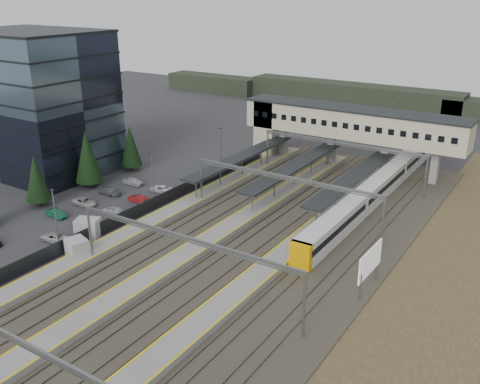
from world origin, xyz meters
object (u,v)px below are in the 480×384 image
Objects in this scene: train at (379,187)px; billboard at (370,263)px; office_building at (36,102)px; relay_cabin_near at (88,228)px; footbridge at (337,124)px; relay_cabin_far at (77,248)px.

train is 28.31m from billboard.
billboard is (64.17, -8.55, -8.73)m from office_building.
relay_cabin_near is at bearing -28.64° from office_building.
relay_cabin_near is at bearing -129.17° from train.
footbridge is at bearing 71.31° from relay_cabin_near.
relay_cabin_near is at bearing -108.69° from footbridge.
relay_cabin_far is at bearing -160.26° from billboard.
office_building is 34.07m from relay_cabin_near.
relay_cabin_near is 43.83m from train.
billboard is at bearing -62.03° from footbridge.
train is (56.00, 18.51, -10.29)m from office_building.
relay_cabin_near is (28.32, -15.47, -10.92)m from office_building.
office_building is 6.58× the size of relay_cabin_near.
train is at bearing -43.06° from footbridge.
office_building is 59.87m from train.
relay_cabin_near is 5.80m from relay_cabin_far.
relay_cabin_far is at bearing -122.18° from train.
footbridge is 6.68× the size of billboard.
billboard is (35.85, 6.92, 2.20)m from relay_cabin_near.
office_building is 0.44× the size of train.
billboard reaches higher than relay_cabin_near.
relay_cabin_far is 0.53× the size of billboard.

